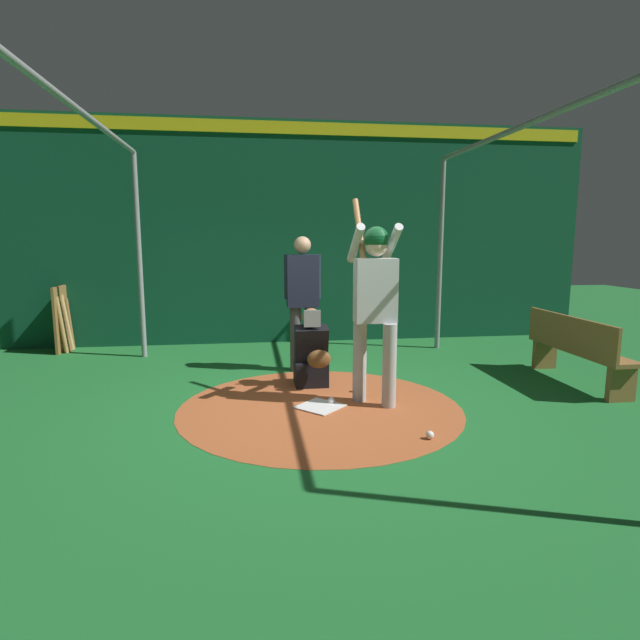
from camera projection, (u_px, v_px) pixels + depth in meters
name	position (u px, v px, depth m)	size (l,w,h in m)	color
ground_plane	(320.00, 407.00, 5.45)	(26.51, 26.51, 0.00)	#1E6B2D
dirt_circle	(320.00, 407.00, 5.45)	(3.02, 3.02, 0.01)	#AD562D
home_plate	(320.00, 406.00, 5.45)	(0.42, 0.42, 0.01)	white
batter	(375.00, 296.00, 5.40)	(0.68, 0.49, 2.23)	#B3B3B7
catcher	(312.00, 355.00, 6.22)	(0.58, 0.40, 0.97)	black
umpire	(303.00, 296.00, 6.84)	(0.23, 0.49, 1.82)	#4C4C51
back_wall	(291.00, 233.00, 8.78)	(0.23, 10.51, 3.76)	#0F472D
cage_frame	(320.00, 203.00, 5.12)	(5.59, 4.77, 3.07)	gray
bat_rack	(65.00, 320.00, 8.25)	(0.82, 0.18, 1.05)	olive
bench	(576.00, 348.00, 6.31)	(1.73, 0.36, 0.85)	olive
baseball_0	(331.00, 400.00, 5.56)	(0.07, 0.07, 0.07)	white
baseball_1	(430.00, 435.00, 4.58)	(0.07, 0.07, 0.07)	white
baseball_2	(356.00, 389.00, 6.00)	(0.07, 0.07, 0.07)	white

